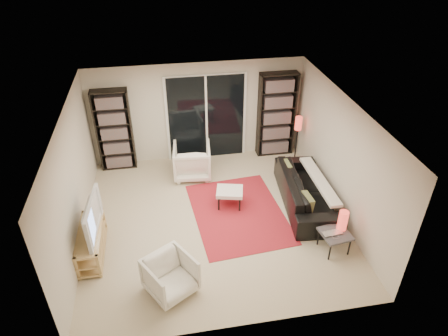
{
  "coord_description": "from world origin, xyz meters",
  "views": [
    {
      "loc": [
        -0.88,
        -6.12,
        5.24
      ],
      "look_at": [
        0.25,
        0.3,
        1.0
      ],
      "focal_mm": 32.0,
      "sensor_mm": 36.0,
      "label": 1
    }
  ],
  "objects_px": {
    "armchair_back": "(192,161)",
    "ottoman": "(230,192)",
    "bookshelf_left": "(114,130)",
    "armchair_front": "(170,276)",
    "bookshelf_right": "(276,115)",
    "floor_lamp": "(298,129)",
    "side_table": "(335,235)",
    "tv_stand": "(92,242)",
    "sofa": "(306,191)"
  },
  "relations": [
    {
      "from": "armchair_front",
      "to": "armchair_back",
      "type": "bearing_deg",
      "value": 46.8
    },
    {
      "from": "bookshelf_left",
      "to": "side_table",
      "type": "distance_m",
      "value": 5.35
    },
    {
      "from": "bookshelf_left",
      "to": "ottoman",
      "type": "distance_m",
      "value": 3.11
    },
    {
      "from": "armchair_front",
      "to": "floor_lamp",
      "type": "bearing_deg",
      "value": 15.81
    },
    {
      "from": "bookshelf_left",
      "to": "floor_lamp",
      "type": "distance_m",
      "value": 4.27
    },
    {
      "from": "tv_stand",
      "to": "armchair_front",
      "type": "xyz_separation_m",
      "value": [
        1.34,
        -1.09,
        0.07
      ]
    },
    {
      "from": "bookshelf_right",
      "to": "sofa",
      "type": "xyz_separation_m",
      "value": [
        0.05,
        -2.17,
        -0.72
      ]
    },
    {
      "from": "armchair_back",
      "to": "side_table",
      "type": "distance_m",
      "value": 3.65
    },
    {
      "from": "floor_lamp",
      "to": "bookshelf_left",
      "type": "bearing_deg",
      "value": 173.22
    },
    {
      "from": "armchair_back",
      "to": "armchair_front",
      "type": "height_order",
      "value": "armchair_back"
    },
    {
      "from": "tv_stand",
      "to": "floor_lamp",
      "type": "relative_size",
      "value": 1.06
    },
    {
      "from": "armchair_back",
      "to": "bookshelf_left",
      "type": "bearing_deg",
      "value": -16.33
    },
    {
      "from": "floor_lamp",
      "to": "ottoman",
      "type": "bearing_deg",
      "value": -142.6
    },
    {
      "from": "armchair_front",
      "to": "sofa",
      "type": "bearing_deg",
      "value": 0.81
    },
    {
      "from": "armchair_back",
      "to": "side_table",
      "type": "xyz_separation_m",
      "value": [
        2.26,
        -2.87,
        -0.03
      ]
    },
    {
      "from": "tv_stand",
      "to": "floor_lamp",
      "type": "height_order",
      "value": "floor_lamp"
    },
    {
      "from": "armchair_back",
      "to": "armchair_front",
      "type": "distance_m",
      "value": 3.37
    },
    {
      "from": "side_table",
      "to": "floor_lamp",
      "type": "relative_size",
      "value": 0.47
    },
    {
      "from": "bookshelf_left",
      "to": "sofa",
      "type": "bearing_deg",
      "value": -29.04
    },
    {
      "from": "sofa",
      "to": "side_table",
      "type": "bearing_deg",
      "value": -172.33
    },
    {
      "from": "bookshelf_right",
      "to": "ottoman",
      "type": "distance_m",
      "value": 2.58
    },
    {
      "from": "side_table",
      "to": "floor_lamp",
      "type": "bearing_deg",
      "value": 84.63
    },
    {
      "from": "armchair_back",
      "to": "sofa",
      "type": "bearing_deg",
      "value": 151.98
    },
    {
      "from": "bookshelf_left",
      "to": "armchair_back",
      "type": "distance_m",
      "value": 1.92
    },
    {
      "from": "armchair_back",
      "to": "armchair_front",
      "type": "relative_size",
      "value": 1.17
    },
    {
      "from": "bookshelf_left",
      "to": "floor_lamp",
      "type": "xyz_separation_m",
      "value": [
        4.24,
        -0.5,
        -0.08
      ]
    },
    {
      "from": "armchair_back",
      "to": "ottoman",
      "type": "bearing_deg",
      "value": 122.42
    },
    {
      "from": "armchair_back",
      "to": "ottoman",
      "type": "xyz_separation_m",
      "value": [
        0.64,
        -1.27,
        -0.04
      ]
    },
    {
      "from": "bookshelf_left",
      "to": "tv_stand",
      "type": "height_order",
      "value": "bookshelf_left"
    },
    {
      "from": "tv_stand",
      "to": "sofa",
      "type": "xyz_separation_m",
      "value": [
        4.25,
        0.73,
        0.07
      ]
    },
    {
      "from": "tv_stand",
      "to": "sofa",
      "type": "distance_m",
      "value": 4.31
    },
    {
      "from": "sofa",
      "to": "ottoman",
      "type": "distance_m",
      "value": 1.58
    },
    {
      "from": "tv_stand",
      "to": "floor_lamp",
      "type": "xyz_separation_m",
      "value": [
        4.59,
        2.39,
        0.63
      ]
    },
    {
      "from": "tv_stand",
      "to": "armchair_back",
      "type": "distance_m",
      "value": 3.01
    },
    {
      "from": "sofa",
      "to": "armchair_front",
      "type": "bearing_deg",
      "value": 127.62
    },
    {
      "from": "bookshelf_left",
      "to": "tv_stand",
      "type": "bearing_deg",
      "value": -96.86
    },
    {
      "from": "bookshelf_right",
      "to": "armchair_back",
      "type": "height_order",
      "value": "bookshelf_right"
    },
    {
      "from": "sofa",
      "to": "armchair_front",
      "type": "xyz_separation_m",
      "value": [
        -2.91,
        -1.82,
        -0.0
      ]
    },
    {
      "from": "armchair_back",
      "to": "ottoman",
      "type": "distance_m",
      "value": 1.43
    },
    {
      "from": "armchair_back",
      "to": "floor_lamp",
      "type": "xyz_separation_m",
      "value": [
        2.54,
        0.18,
        0.51
      ]
    },
    {
      "from": "ottoman",
      "to": "floor_lamp",
      "type": "relative_size",
      "value": 0.52
    },
    {
      "from": "armchair_front",
      "to": "floor_lamp",
      "type": "xyz_separation_m",
      "value": [
        3.25,
        3.48,
        0.57
      ]
    },
    {
      "from": "tv_stand",
      "to": "armchair_back",
      "type": "height_order",
      "value": "armchair_back"
    },
    {
      "from": "bookshelf_left",
      "to": "side_table",
      "type": "bearing_deg",
      "value": -42.01
    },
    {
      "from": "side_table",
      "to": "sofa",
      "type": "bearing_deg",
      "value": 92.02
    },
    {
      "from": "bookshelf_left",
      "to": "armchair_back",
      "type": "relative_size",
      "value": 2.29
    },
    {
      "from": "bookshelf_left",
      "to": "floor_lamp",
      "type": "relative_size",
      "value": 1.62
    },
    {
      "from": "floor_lamp",
      "to": "sofa",
      "type": "bearing_deg",
      "value": -101.43
    },
    {
      "from": "bookshelf_right",
      "to": "ottoman",
      "type": "xyz_separation_m",
      "value": [
        -1.52,
        -1.96,
        -0.71
      ]
    },
    {
      "from": "bookshelf_left",
      "to": "ottoman",
      "type": "xyz_separation_m",
      "value": [
        2.33,
        -1.96,
        -0.63
      ]
    }
  ]
}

